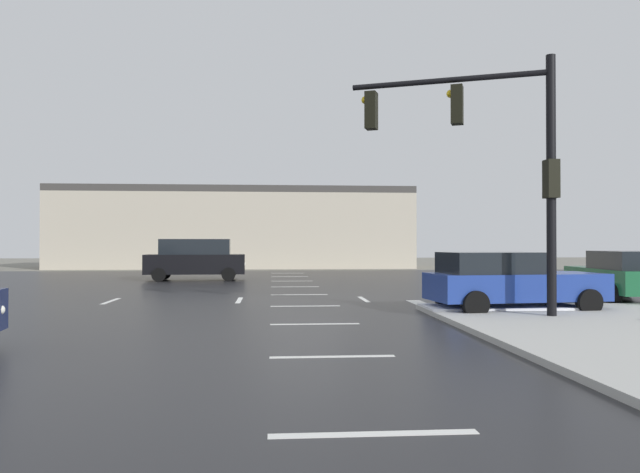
{
  "coord_description": "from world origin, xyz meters",
  "views": [
    {
      "loc": [
        -0.96,
        -19.78,
        1.82
      ],
      "look_at": [
        1.2,
        7.99,
        2.15
      ],
      "focal_mm": 34.63,
      "sensor_mm": 36.0,
      "label": 1
    }
  ],
  "objects_px": {
    "sedan_blue": "(509,281)",
    "sedan_green": "(623,275)",
    "traffic_signal_mast": "(493,145)",
    "suv_black": "(196,259)"
  },
  "relations": [
    {
      "from": "suv_black",
      "to": "sedan_green",
      "type": "height_order",
      "value": "suv_black"
    },
    {
      "from": "suv_black",
      "to": "sedan_green",
      "type": "relative_size",
      "value": 1.05
    },
    {
      "from": "sedan_blue",
      "to": "suv_black",
      "type": "bearing_deg",
      "value": 117.58
    },
    {
      "from": "traffic_signal_mast",
      "to": "sedan_green",
      "type": "distance_m",
      "value": 7.56
    },
    {
      "from": "traffic_signal_mast",
      "to": "sedan_blue",
      "type": "relative_size",
      "value": 1.31
    },
    {
      "from": "sedan_blue",
      "to": "sedan_green",
      "type": "bearing_deg",
      "value": 23.36
    },
    {
      "from": "traffic_signal_mast",
      "to": "suv_black",
      "type": "bearing_deg",
      "value": -38.46
    },
    {
      "from": "traffic_signal_mast",
      "to": "sedan_blue",
      "type": "bearing_deg",
      "value": -102.25
    },
    {
      "from": "sedan_green",
      "to": "sedan_blue",
      "type": "relative_size",
      "value": 1.0
    },
    {
      "from": "traffic_signal_mast",
      "to": "sedan_green",
      "type": "xyz_separation_m",
      "value": [
        5.55,
        3.91,
        -3.34
      ]
    }
  ]
}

